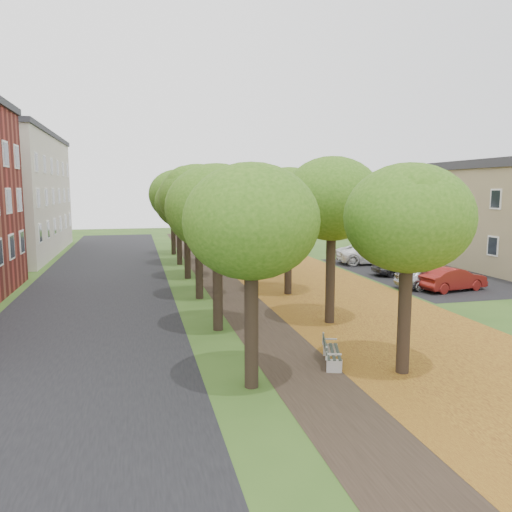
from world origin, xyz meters
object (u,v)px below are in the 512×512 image
car_silver (432,276)px  car_white (373,254)px  bench (331,352)px  car_red (452,279)px  car_grey (406,266)px

car_silver → car_white: 9.55m
bench → car_red: 14.58m
bench → car_red: car_red is taller
car_red → car_grey: 5.03m
car_red → car_grey: car_red is taller
bench → car_white: 22.77m
car_red → car_grey: size_ratio=0.91×
car_white → bench: bearing=157.4°
car_white → car_grey: bearing=-175.8°
bench → car_silver: car_silver is taller
car_silver → car_white: (1.11, 9.49, 0.06)m
car_red → car_silver: bearing=36.0°
bench → car_grey: car_grey is taller
bench → car_grey: bearing=-19.9°
car_silver → car_grey: bearing=-7.6°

